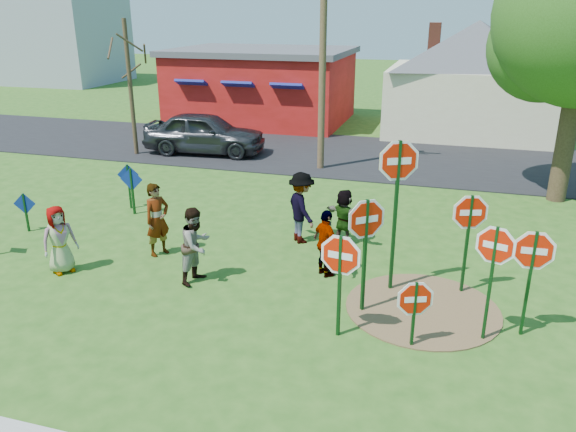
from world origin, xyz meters
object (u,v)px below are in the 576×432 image
Objects in this scene: person_b at (157,220)px; suv at (205,133)px; stop_sign_d at (469,220)px; person_a at (59,240)px; stop_sign_c at (494,258)px; stop_sign_a at (340,264)px; utility_pole at (323,52)px; stop_sign_b at (398,178)px.

suv is (-3.27, 10.07, -0.02)m from person_b.
stop_sign_d is 1.45× the size of person_a.
stop_sign_d reaches higher than person_b.
stop_sign_c is at bearing -77.46° from person_b.
stop_sign_d is (-0.41, 1.86, 0.01)m from stop_sign_c.
stop_sign_a is 3.38m from stop_sign_d.
person_a is 0.20× the size of utility_pole.
utility_pole is at bearing 136.22° from stop_sign_c.
stop_sign_c is at bearing -59.62° from person_a.
suv is at bearing 169.95° from utility_pole.
utility_pole reaches higher than stop_sign_a.
person_a is 0.32× the size of suv.
stop_sign_c is 1.01× the size of stop_sign_d.
stop_sign_a is 0.26× the size of utility_pole.
stop_sign_d reaches higher than person_a.
person_a is at bearing -109.43° from utility_pole.
utility_pole is at bearing 12.42° from person_a.
person_a is at bearing -177.05° from suv.
stop_sign_a reaches higher than person_b.
stop_sign_c is (1.94, -1.56, -0.90)m from stop_sign_b.
stop_sign_a is 0.62× the size of stop_sign_b.
person_b is at bearing 162.17° from stop_sign_d.
stop_sign_d reaches higher than suv.
stop_sign_b is at bearing 159.67° from stop_sign_c.
person_b is at bearing 150.63° from stop_sign_b.
person_b reaches higher than suv.
stop_sign_c is 0.29× the size of utility_pole.
stop_sign_d is 14.67m from suv.
person_a is 11.90m from utility_pole.
suv is at bearing 132.16° from stop_sign_a.
suv is (-9.16, 10.33, -1.68)m from stop_sign_b.
utility_pole is at bearing -104.71° from suv.
stop_sign_a is at bearing -89.77° from person_b.
stop_sign_a is 5.72m from person_b.
utility_pole is (-5.77, 10.94, 2.73)m from stop_sign_c.
person_b is at bearing 162.84° from stop_sign_a.
stop_sign_c is 1.29× the size of person_b.
stop_sign_b reaches higher than person_b.
utility_pole reaches higher than stop_sign_b.
suv is (-10.69, 10.02, -0.79)m from stop_sign_d.
person_b is (-7.82, 1.82, -0.76)m from stop_sign_c.
utility_pole is (2.05, 9.12, 3.49)m from person_b.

